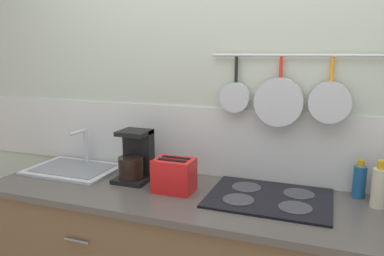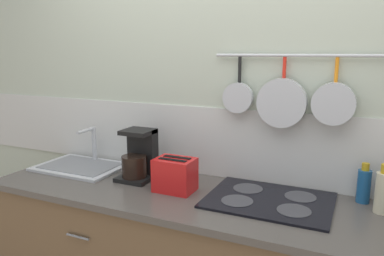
% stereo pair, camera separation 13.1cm
% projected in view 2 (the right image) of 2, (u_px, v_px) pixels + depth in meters
% --- Properties ---
extents(wall_back, '(7.20, 0.15, 2.60)m').
position_uv_depth(wall_back, '(239.00, 119.00, 2.12)').
color(wall_back, '#B2BCA8').
rests_on(wall_back, ground_plane).
extents(countertop, '(2.52, 0.64, 0.03)m').
position_uv_depth(countertop, '(215.00, 202.00, 1.87)').
color(countertop, '#4C4742').
rests_on(countertop, cabinet_base).
extents(sink_basin, '(0.53, 0.38, 0.24)m').
position_uv_depth(sink_basin, '(81.00, 165.00, 2.36)').
color(sink_basin, '#B7BABF').
rests_on(sink_basin, countertop).
extents(coffee_maker, '(0.19, 0.21, 0.29)m').
position_uv_depth(coffee_maker, '(139.00, 158.00, 2.15)').
color(coffee_maker, black).
rests_on(coffee_maker, countertop).
extents(toaster, '(0.22, 0.15, 0.18)m').
position_uv_depth(toaster, '(175.00, 175.00, 1.96)').
color(toaster, red).
rests_on(toaster, countertop).
extents(cooktop, '(0.60, 0.46, 0.01)m').
position_uv_depth(cooktop, '(269.00, 200.00, 1.83)').
color(cooktop, black).
rests_on(cooktop, countertop).
extents(bottle_dish_soap, '(0.06, 0.06, 0.20)m').
position_uv_depth(bottle_dish_soap, '(364.00, 185.00, 1.81)').
color(bottle_dish_soap, navy).
rests_on(bottle_dish_soap, countertop).
extents(bottle_vinegar, '(0.07, 0.07, 0.23)m').
position_uv_depth(bottle_vinegar, '(383.00, 192.00, 1.69)').
color(bottle_vinegar, '#BFB799').
rests_on(bottle_vinegar, countertop).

